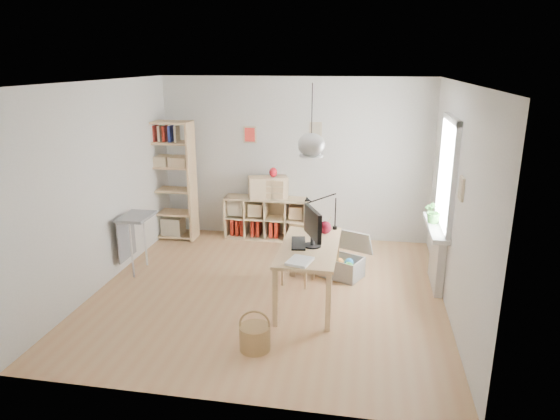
% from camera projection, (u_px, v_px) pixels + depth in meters
% --- Properties ---
extents(ground, '(4.50, 4.50, 0.00)m').
position_uv_depth(ground, '(269.00, 292.00, 6.61)').
color(ground, tan).
rests_on(ground, ground).
extents(room_shell, '(4.50, 4.50, 4.50)m').
position_uv_depth(room_shell, '(311.00, 145.00, 5.80)').
color(room_shell, silver).
rests_on(room_shell, ground).
extents(window_unit, '(0.07, 1.16, 1.46)m').
position_uv_depth(window_unit, '(448.00, 174.00, 6.35)').
color(window_unit, white).
rests_on(window_unit, ground).
extents(radiator, '(0.10, 0.80, 0.80)m').
position_uv_depth(radiator, '(437.00, 258.00, 6.69)').
color(radiator, silver).
rests_on(radiator, ground).
extents(windowsill, '(0.22, 1.20, 0.06)m').
position_uv_depth(windowsill, '(436.00, 227.00, 6.58)').
color(windowsill, white).
rests_on(windowsill, radiator).
extents(desk, '(0.70, 1.50, 0.75)m').
position_uv_depth(desk, '(309.00, 252.00, 6.18)').
color(desk, '#E2B082').
rests_on(desk, ground).
extents(cube_shelf, '(1.40, 0.38, 0.72)m').
position_uv_depth(cube_shelf, '(265.00, 221.00, 8.56)').
color(cube_shelf, '#D5B58C').
rests_on(cube_shelf, ground).
extents(tall_bookshelf, '(0.80, 0.38, 2.00)m').
position_uv_depth(tall_bookshelf, '(170.00, 176.00, 8.33)').
color(tall_bookshelf, '#E2B082').
rests_on(tall_bookshelf, ground).
extents(side_table, '(0.40, 0.55, 0.85)m').
position_uv_depth(side_table, '(133.00, 227.00, 7.08)').
color(side_table, gray).
rests_on(side_table, ground).
extents(chair, '(0.46, 0.46, 0.79)m').
position_uv_depth(chair, '(300.00, 251.00, 6.81)').
color(chair, gray).
rests_on(chair, ground).
extents(wicker_basket, '(0.33, 0.33, 0.46)m').
position_uv_depth(wicker_basket, '(255.00, 337.00, 5.26)').
color(wicker_basket, '#A67E4B').
rests_on(wicker_basket, ground).
extents(storage_chest, '(0.79, 0.82, 0.60)m').
position_uv_depth(storage_chest, '(344.00, 262.00, 7.07)').
color(storage_chest, silver).
rests_on(storage_chest, ground).
extents(monitor, '(0.27, 0.52, 0.48)m').
position_uv_depth(monitor, '(313.00, 226.00, 6.05)').
color(monitor, black).
rests_on(monitor, desk).
extents(keyboard, '(0.23, 0.47, 0.02)m').
position_uv_depth(keyboard, '(298.00, 243.00, 6.19)').
color(keyboard, black).
rests_on(keyboard, desk).
extents(task_lamp, '(0.44, 0.16, 0.47)m').
position_uv_depth(task_lamp, '(319.00, 207.00, 6.63)').
color(task_lamp, black).
rests_on(task_lamp, desk).
extents(yarn_ball, '(0.17, 0.17, 0.17)m').
position_uv_depth(yarn_ball, '(325.00, 228.00, 6.55)').
color(yarn_ball, '#4C0A18').
rests_on(yarn_ball, desk).
extents(paper_tray, '(0.31, 0.36, 0.03)m').
position_uv_depth(paper_tray, '(300.00, 261.00, 5.63)').
color(paper_tray, white).
rests_on(paper_tray, desk).
extents(drawer_chest, '(0.70, 0.49, 0.37)m').
position_uv_depth(drawer_chest, '(268.00, 187.00, 8.34)').
color(drawer_chest, '#D5B58C').
rests_on(drawer_chest, cube_shelf).
extents(red_vase, '(0.13, 0.13, 0.16)m').
position_uv_depth(red_vase, '(273.00, 172.00, 8.25)').
color(red_vase, '#A40D17').
rests_on(red_vase, drawer_chest).
extents(potted_plant, '(0.33, 0.29, 0.32)m').
position_uv_depth(potted_plant, '(435.00, 211.00, 6.62)').
color(potted_plant, '#306F29').
rests_on(potted_plant, windowsill).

